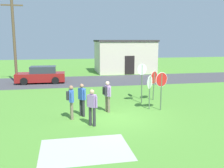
# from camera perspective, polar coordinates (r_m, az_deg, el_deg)

# --- Properties ---
(ground_plane) EXTENTS (80.00, 80.00, 0.00)m
(ground_plane) POSITION_cam_1_polar(r_m,az_deg,el_deg) (12.83, 0.53, -7.64)
(ground_plane) COLOR #518E33
(street_asphalt) EXTENTS (60.00, 6.40, 0.01)m
(street_asphalt) POSITION_cam_1_polar(r_m,az_deg,el_deg) (24.21, -5.22, 0.72)
(street_asphalt) COLOR #424247
(street_asphalt) RESTS_ON ground
(concrete_path) EXTENTS (3.20, 2.40, 0.01)m
(concrete_path) POSITION_cam_1_polar(r_m,az_deg,el_deg) (9.40, -6.04, -14.47)
(concrete_path) COLOR #ADAAA3
(concrete_path) RESTS_ON ground
(building_background) EXTENTS (6.92, 4.83, 3.84)m
(building_background) POSITION_cam_1_polar(r_m,az_deg,el_deg) (30.63, 2.86, 6.31)
(building_background) COLOR beige
(building_background) RESTS_ON ground
(utility_pole) EXTENTS (1.80, 0.24, 7.39)m
(utility_pole) POSITION_cam_1_polar(r_m,az_deg,el_deg) (23.98, -21.20, 9.29)
(utility_pole) COLOR brown
(utility_pole) RESTS_ON ground
(parked_car_on_street) EXTENTS (4.33, 2.08, 1.51)m
(parked_car_on_street) POSITION_cam_1_polar(r_m,az_deg,el_deg) (23.80, -15.66, 1.90)
(parked_car_on_street) COLOR maroon
(parked_car_on_street) RESTS_ON ground
(stop_sign_rear_right) EXTENTS (0.66, 0.24, 2.45)m
(stop_sign_rear_right) POSITION_cam_1_polar(r_m,az_deg,el_deg) (15.54, 6.76, 1.65)
(stop_sign_rear_right) COLOR #51664C
(stop_sign_rear_right) RESTS_ON ground
(stop_sign_low_front) EXTENTS (0.68, 0.57, 1.90)m
(stop_sign_low_front) POSITION_cam_1_polar(r_m,az_deg,el_deg) (16.49, 9.44, 0.78)
(stop_sign_low_front) COLOR #51664C
(stop_sign_low_front) RESTS_ON ground
(stop_sign_tallest) EXTENTS (0.51, 0.57, 1.93)m
(stop_sign_tallest) POSITION_cam_1_polar(r_m,az_deg,el_deg) (14.24, 8.49, -0.55)
(stop_sign_tallest) COLOR #51664C
(stop_sign_tallest) RESTS_ON ground
(stop_sign_rear_left) EXTENTS (0.22, 0.78, 2.43)m
(stop_sign_rear_left) POSITION_cam_1_polar(r_m,az_deg,el_deg) (16.52, 6.80, 2.21)
(stop_sign_rear_left) COLOR #51664C
(stop_sign_rear_left) RESTS_ON ground
(stop_sign_center_cluster) EXTENTS (0.77, 0.28, 2.14)m
(stop_sign_center_cluster) POSITION_cam_1_polar(r_m,az_deg,el_deg) (14.13, 11.09, -0.06)
(stop_sign_center_cluster) COLOR #51664C
(stop_sign_center_cluster) RESTS_ON ground
(person_holding_notes) EXTENTS (0.38, 0.50, 1.69)m
(person_holding_notes) POSITION_cam_1_polar(r_m,az_deg,el_deg) (12.95, -6.78, -3.18)
(person_holding_notes) COLOR #2D2D33
(person_holding_notes) RESTS_ON ground
(person_in_teal) EXTENTS (0.44, 0.53, 1.69)m
(person_in_teal) POSITION_cam_1_polar(r_m,az_deg,el_deg) (13.60, -1.09, -2.34)
(person_in_teal) COLOR #7A6B56
(person_in_teal) RESTS_ON ground
(person_near_signs) EXTENTS (0.44, 0.41, 1.69)m
(person_near_signs) POSITION_cam_1_polar(r_m,az_deg,el_deg) (11.46, -4.51, -4.88)
(person_near_signs) COLOR #2D2D33
(person_near_signs) RESTS_ON ground
(person_on_left) EXTENTS (0.37, 0.57, 1.69)m
(person_on_left) POSITION_cam_1_polar(r_m,az_deg,el_deg) (12.56, -9.24, -3.52)
(person_on_left) COLOR #7A6B56
(person_on_left) RESTS_ON ground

